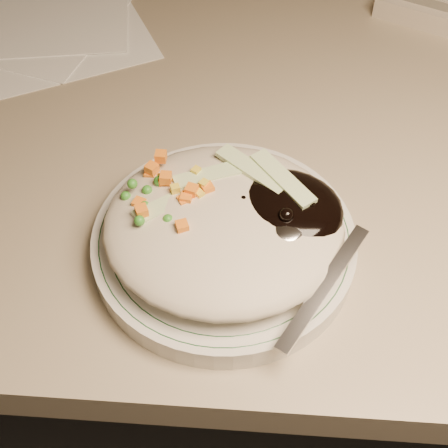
{
  "coord_description": "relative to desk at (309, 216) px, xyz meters",
  "views": [
    {
      "loc": [
        -0.08,
        0.86,
        1.17
      ],
      "look_at": [
        -0.1,
        1.17,
        0.78
      ],
      "focal_mm": 50.0,
      "sensor_mm": 36.0,
      "label": 1
    }
  ],
  "objects": [
    {
      "name": "desk",
      "position": [
        0.0,
        0.0,
        0.0
      ],
      "size": [
        1.4,
        0.7,
        0.74
      ],
      "color": "gray",
      "rests_on": "ground"
    },
    {
      "name": "plate",
      "position": [
        -0.1,
        -0.21,
        0.21
      ],
      "size": [
        0.22,
        0.22,
        0.02
      ],
      "primitive_type": "cylinder",
      "color": "silver",
      "rests_on": "desk"
    },
    {
      "name": "plate_rim",
      "position": [
        -0.1,
        -0.21,
        0.22
      ],
      "size": [
        0.21,
        0.21,
        0.0
      ],
      "color": "#144723",
      "rests_on": "plate"
    },
    {
      "name": "meal",
      "position": [
        -0.09,
        -0.21,
        0.24
      ],
      "size": [
        0.21,
        0.19,
        0.05
      ],
      "color": "#B2A991",
      "rests_on": "plate"
    },
    {
      "name": "papers",
      "position": [
        -0.38,
        0.12,
        0.2
      ],
      "size": [
        0.39,
        0.37,
        0.0
      ],
      "color": "white",
      "rests_on": "desk"
    }
  ]
}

